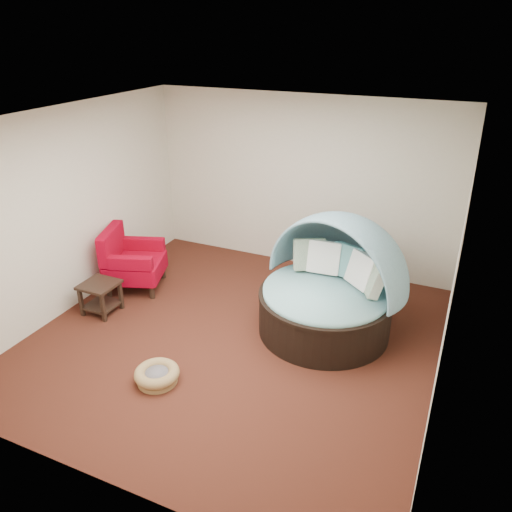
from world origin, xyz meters
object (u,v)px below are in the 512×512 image
at_px(canopy_daybed, 331,279).
at_px(red_armchair, 131,261).
at_px(pet_basket, 157,375).
at_px(side_table, 100,294).

distance_m(canopy_daybed, red_armchair, 3.13).
relative_size(pet_basket, side_table, 1.32).
bearing_deg(side_table, pet_basket, -31.38).
bearing_deg(side_table, red_armchair, 94.22).
bearing_deg(red_armchair, pet_basket, -66.51).
xyz_separation_m(canopy_daybed, red_armchair, (-3.11, -0.12, -0.29)).
distance_m(canopy_daybed, pet_basket, 2.47).
xyz_separation_m(red_armchair, side_table, (0.06, -0.80, -0.15)).
distance_m(pet_basket, red_armchair, 2.43).
height_order(pet_basket, side_table, side_table).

